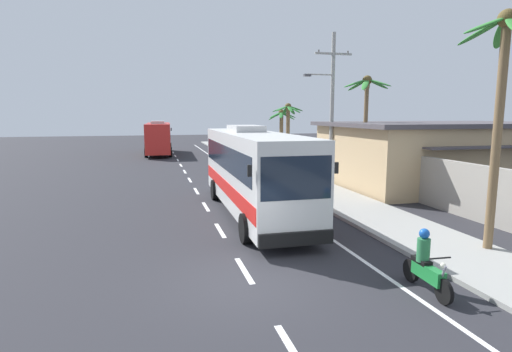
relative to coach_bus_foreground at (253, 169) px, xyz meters
The scene contains 15 objects.
ground_plane 7.92m from the coach_bus_foreground, 104.05° to the right, with size 160.00×160.00×0.00m, color #28282D.
sidewalk_kerb 5.90m from the coach_bus_foreground, 27.52° to the left, with size 3.20×90.00×0.14m, color #999993.
lane_markings 7.34m from the coach_bus_foreground, 85.90° to the left, with size 3.82×71.00×0.01m.
boundary_wall 10.97m from the coach_bus_foreground, 36.95° to the left, with size 0.24×60.00×2.35m, color #9E998E.
coach_bus_foreground is the anchor object (origin of this frame).
coach_bus_far_lane 29.33m from the coach_bus_foreground, 96.83° to the left, with size 3.21×10.64×3.70m.
motorcycle_beside_bus 10.22m from the coach_bus_foreground, 76.36° to the left, with size 0.56×1.96×1.59m.
motorcycle_trailing 9.32m from the coach_bus_foreground, 75.92° to the right, with size 0.56×1.96×1.58m.
pedestrian_near_kerb 15.25m from the coach_bus_foreground, 68.54° to the left, with size 0.36×0.36×1.69m.
utility_pole_mid 9.59m from the coach_bus_foreground, 43.95° to the left, with size 3.09×0.24×9.30m.
palm_nearest 20.64m from the coach_bus_foreground, 68.62° to the left, with size 2.76×2.79×4.85m.
palm_second 17.84m from the coach_bus_foreground, 66.23° to the left, with size 2.79×2.71×5.35m.
palm_third 9.79m from the coach_bus_foreground, 48.63° to the right, with size 2.80×2.58×7.49m.
palm_fourth 10.11m from the coach_bus_foreground, 31.43° to the left, with size 2.96×2.67×6.68m.
roadside_building 13.85m from the coach_bus_foreground, 18.86° to the left, with size 13.52×9.73×3.92m.
Camera 1 is at (-2.43, -9.92, 4.40)m, focal length 28.73 mm.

